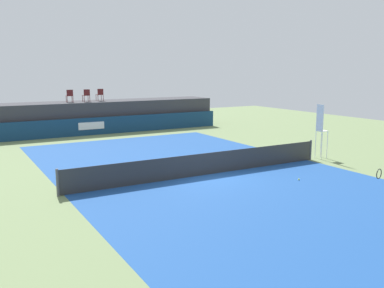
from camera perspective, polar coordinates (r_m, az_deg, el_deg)
ground_plane at (r=20.70m, az=-2.55°, el=-2.42°), size 48.00×48.00×0.00m
court_inner at (r=18.16m, az=1.82°, el=-4.19°), size 12.00×22.00×0.00m
sponsor_wall at (r=30.18m, az=-11.77°, el=2.47°), size 18.00×0.22×1.20m
spectator_platform at (r=31.83m, az=-12.82°, el=3.72°), size 18.00×2.80×2.20m
spectator_chair_far_left at (r=30.95m, az=-16.27°, el=6.36°), size 0.47×0.47×0.89m
spectator_chair_left at (r=31.20m, az=-14.14°, el=6.49°), size 0.45×0.45×0.89m
spectator_chair_center at (r=31.88m, az=-12.39°, el=6.63°), size 0.46×0.46×0.89m
umpire_chair at (r=22.16m, az=17.07°, el=2.14°), size 0.46×0.46×2.76m
tennis_net at (r=18.05m, az=1.83°, el=-2.74°), size 12.40×0.02×0.95m
net_post_near at (r=15.78m, az=-17.78°, el=-5.00°), size 0.10×0.10×1.00m
net_post_far at (r=21.88m, az=15.79°, el=-0.78°), size 0.10×0.10×1.00m
tennis_ball at (r=17.81m, az=14.30°, el=-4.67°), size 0.07×0.07×0.07m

